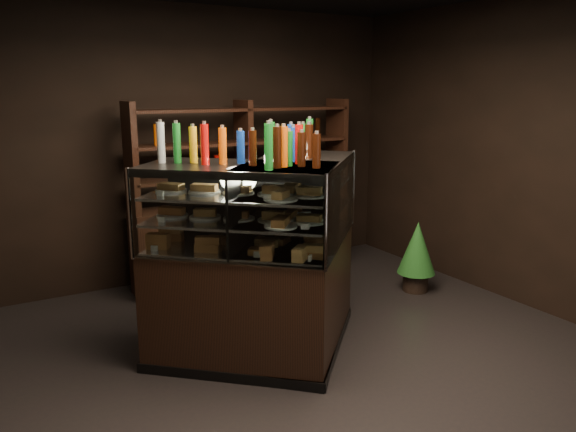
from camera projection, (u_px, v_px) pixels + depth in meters
name	position (u px, v px, depth m)	size (l,w,h in m)	color
ground	(311.00, 361.00, 4.47)	(5.00, 5.00, 0.00)	black
room_shell	(313.00, 114.00, 4.04)	(5.02, 5.02, 3.01)	black
display_case	(270.00, 292.00, 4.50)	(2.08, 1.55, 1.58)	black
food_display	(269.00, 207.00, 4.34)	(1.62, 1.05, 0.48)	#B57041
bottles_top	(269.00, 143.00, 4.24)	(1.44, 0.91, 0.30)	silver
potted_conifer	(417.00, 247.00, 5.92)	(0.40, 0.40, 0.86)	black
back_shelving	(245.00, 227.00, 6.27)	(2.51, 0.43, 2.00)	black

